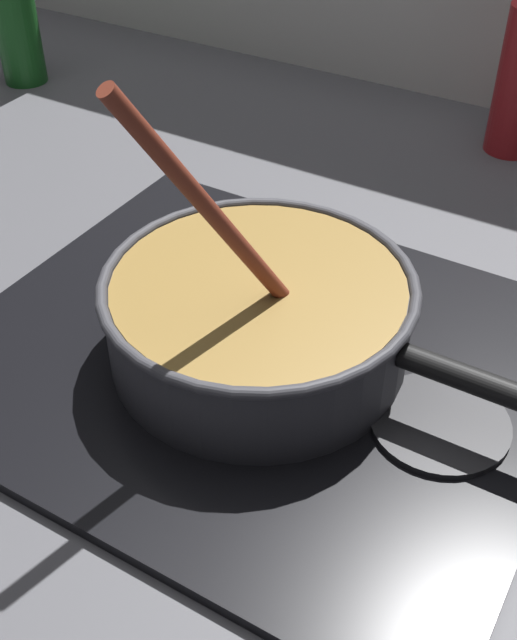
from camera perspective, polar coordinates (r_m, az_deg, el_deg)
name	(u,v)px	position (r m, az deg, el deg)	size (l,w,h in m)	color
ground	(77,396)	(0.78, -12.86, -5.31)	(2.40, 1.60, 0.04)	#4C4C51
hob_plate	(258,358)	(0.76, 0.00, -2.76)	(0.56, 0.48, 0.01)	black
burner_ring	(258,350)	(0.75, 0.00, -2.19)	(0.19, 0.19, 0.01)	#592D0C
spare_burner	(440,423)	(0.70, 12.86, -7.18)	(0.12, 0.12, 0.01)	#262628
cooking_pan	(259,316)	(0.73, 0.06, 0.30)	(0.41, 0.29, 0.31)	#38383D
oil_bottle	(14,11)	(1.36, -17.13, 20.38)	(0.07, 0.07, 0.26)	#19591E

